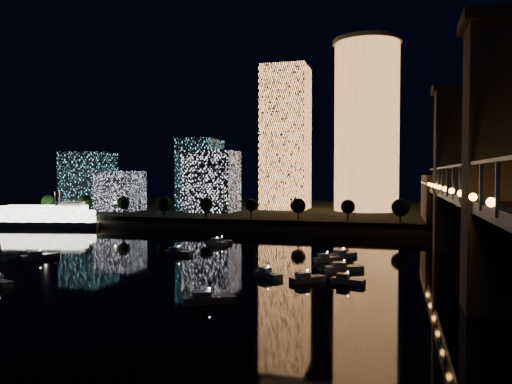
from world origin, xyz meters
TOP-DOWN VIEW (x-y plane):
  - ground at (0.00, 0.00)m, footprint 520.00×520.00m
  - far_bank at (0.00, 160.00)m, footprint 420.00×160.00m
  - seawall at (0.00, 82.00)m, footprint 420.00×6.00m
  - tower_cylindrical at (33.72, 145.67)m, footprint 34.00×34.00m
  - tower_rectangular at (-8.09, 147.07)m, footprint 23.55×23.55m
  - midrise_blocks at (-68.75, 121.72)m, footprint 92.16×38.61m
  - truss_bridge at (65.00, 3.72)m, footprint 13.00×266.00m
  - riverboat at (-104.02, 74.99)m, footprint 55.56×21.85m
  - motorboats at (1.56, 4.68)m, footprint 104.72×79.02m
  - esplanade_trees at (-30.89, 88.00)m, footprint 166.53×6.99m
  - street_lamps at (-34.00, 94.00)m, footprint 132.70×0.70m

SIDE VIEW (x-z plane):
  - ground at x=0.00m, z-range 0.00..0.00m
  - motorboats at x=1.56m, z-range -0.58..2.20m
  - seawall at x=0.00m, z-range 0.00..3.00m
  - far_bank at x=0.00m, z-range 0.00..5.00m
  - riverboat at x=-104.02m, z-range -4.00..12.42m
  - street_lamps at x=-34.00m, z-range 6.20..11.85m
  - esplanade_trees at x=-30.89m, z-range 5.98..14.97m
  - truss_bridge at x=65.00m, z-range -8.75..41.25m
  - midrise_blocks at x=-68.75m, z-range 1.97..38.61m
  - tower_rectangular at x=-8.09m, z-range 5.00..79.93m
  - tower_cylindrical at x=33.72m, z-range 5.13..90.64m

